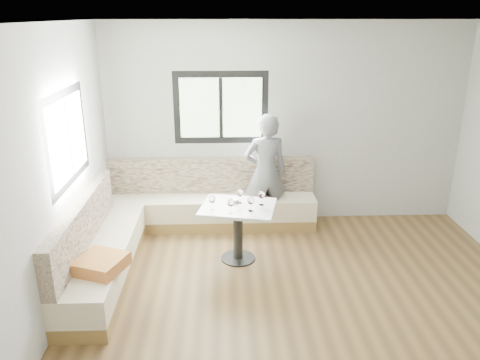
# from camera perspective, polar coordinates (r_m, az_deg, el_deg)

# --- Properties ---
(room) EXTENTS (5.01, 5.01, 2.81)m
(room) POSITION_cam_1_polar(r_m,az_deg,el_deg) (4.29, 8.66, -0.45)
(room) COLOR brown
(room) RESTS_ON ground
(banquette) EXTENTS (2.90, 2.80, 0.95)m
(banquette) POSITION_cam_1_polar(r_m,az_deg,el_deg) (6.09, -8.73, -5.20)
(banquette) COLOR brown
(banquette) RESTS_ON ground
(table) EXTENTS (0.98, 0.83, 0.71)m
(table) POSITION_cam_1_polar(r_m,az_deg,el_deg) (5.64, -0.24, -4.85)
(table) COLOR black
(table) RESTS_ON ground
(person) EXTENTS (0.65, 0.48, 1.63)m
(person) POSITION_cam_1_polar(r_m,az_deg,el_deg) (6.42, 3.12, 0.95)
(person) COLOR slate
(person) RESTS_ON ground
(olive_ramekin) EXTENTS (0.11, 0.11, 0.05)m
(olive_ramekin) POSITION_cam_1_polar(r_m,az_deg,el_deg) (5.67, -0.70, -2.49)
(olive_ramekin) COLOR white
(olive_ramekin) RESTS_ON table
(wine_glass_a) EXTENTS (0.08, 0.08, 0.18)m
(wine_glass_a) POSITION_cam_1_polar(r_m,az_deg,el_deg) (5.43, -3.43, -2.40)
(wine_glass_a) COLOR white
(wine_glass_a) RESTS_ON table
(wine_glass_b) EXTENTS (0.08, 0.08, 0.18)m
(wine_glass_b) POSITION_cam_1_polar(r_m,az_deg,el_deg) (5.33, -1.14, -2.83)
(wine_glass_b) COLOR white
(wine_glass_b) RESTS_ON table
(wine_glass_c) EXTENTS (0.08, 0.08, 0.18)m
(wine_glass_c) POSITION_cam_1_polar(r_m,az_deg,el_deg) (5.38, 1.32, -2.58)
(wine_glass_c) COLOR white
(wine_glass_c) RESTS_ON table
(wine_glass_d) EXTENTS (0.08, 0.08, 0.18)m
(wine_glass_d) POSITION_cam_1_polar(r_m,az_deg,el_deg) (5.61, 0.00, -1.63)
(wine_glass_d) COLOR white
(wine_glass_d) RESTS_ON table
(wine_glass_e) EXTENTS (0.08, 0.08, 0.18)m
(wine_glass_e) POSITION_cam_1_polar(r_m,az_deg,el_deg) (5.56, 2.63, -1.86)
(wine_glass_e) COLOR white
(wine_glass_e) RESTS_ON table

